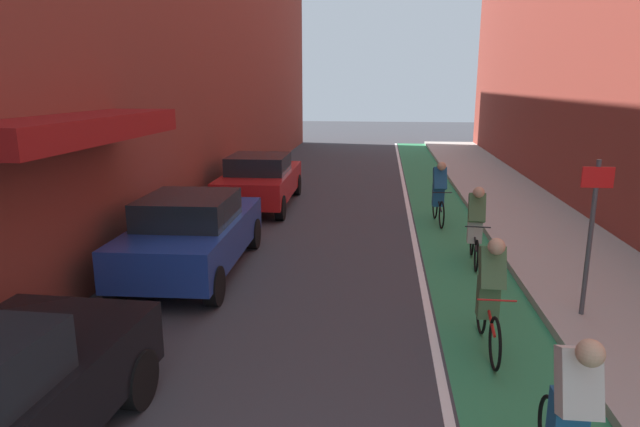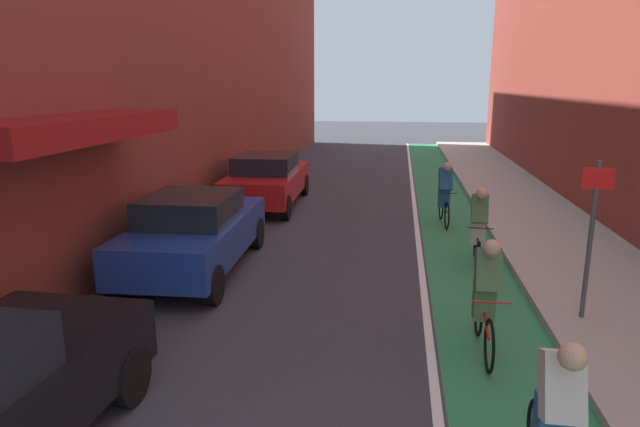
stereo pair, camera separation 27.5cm
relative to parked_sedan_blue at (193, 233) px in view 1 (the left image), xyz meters
The scene contains 12 objects.
ground_plane 4.82m from the parked_sedan_blue, 58.62° to the left, with size 78.08×78.08×0.00m, color #38383D.
bike_lane_paint 8.03m from the parked_sedan_blue, 49.35° to the left, with size 1.60×35.49×0.00m, color #2D8451.
lane_divider_stripe 7.48m from the parked_sedan_blue, 54.61° to the left, with size 0.12×35.49×0.00m, color white.
sidewalk_right 9.61m from the parked_sedan_blue, 39.24° to the left, with size 2.83×35.49×0.14m, color #A8A59E.
building_facade_right 13.80m from the parked_sedan_blue, 38.77° to the left, with size 2.40×31.49×11.51m, color brown.
parked_sedan_blue is the anchor object (origin of this frame).
parked_sedan_red 5.87m from the parked_sedan_blue, 90.00° to the left, with size 2.01×4.55×1.53m.
cyclist_lead 7.45m from the parked_sedan_blue, 46.25° to the right, with size 0.48×1.71×1.61m.
cyclist_mid 5.62m from the parked_sedan_blue, 27.35° to the right, with size 0.48×1.73×1.62m.
cyclist_trailing 5.53m from the parked_sedan_blue, 12.51° to the left, with size 0.48×1.67×1.59m.
cyclist_far 6.64m from the parked_sedan_blue, 41.39° to the left, with size 0.48×1.74×1.62m.
street_sign_post 6.79m from the parked_sedan_blue, 13.28° to the right, with size 0.44×0.07×2.34m.
Camera 1 is at (1.04, 0.03, 3.53)m, focal length 30.87 mm.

